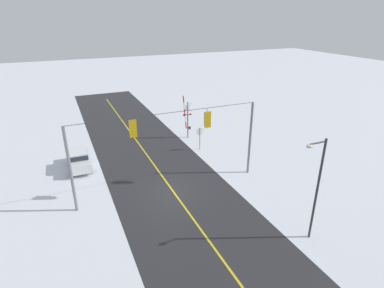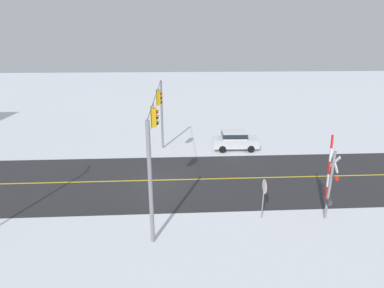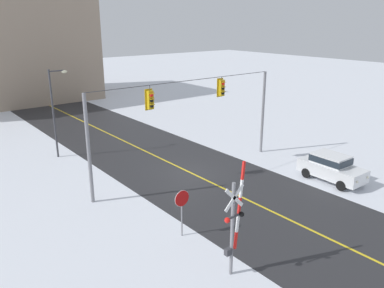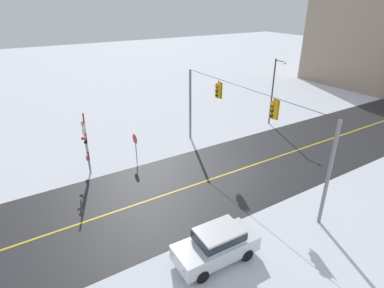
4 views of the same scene
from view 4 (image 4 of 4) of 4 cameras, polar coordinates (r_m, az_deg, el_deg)
ground_plane at (r=23.44m, az=8.71°, el=-4.70°), size 160.00×160.00×0.00m
road_asphalt at (r=27.36m, az=18.40°, el=-1.21°), size 9.00×80.00×0.01m
lane_centre_line at (r=27.35m, az=18.40°, el=-1.20°), size 0.14×72.00×0.01m
signal_span at (r=21.77m, az=9.27°, el=4.73°), size 14.20×0.47×6.22m
stop_sign at (r=23.91m, az=-10.40°, el=0.42°), size 0.80×0.09×2.35m
railroad_crossing at (r=22.95m, az=-18.88°, el=-0.08°), size 1.05×0.31×4.74m
parked_car_white at (r=15.56m, az=4.59°, el=-17.74°), size 1.90×4.24×1.74m
streetlamp_near at (r=31.42m, az=14.92°, el=10.21°), size 1.39×0.28×6.50m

